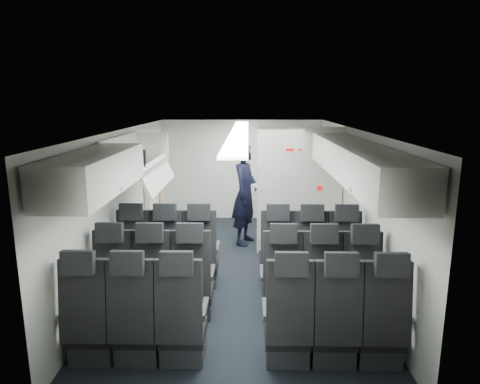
{
  "coord_description": "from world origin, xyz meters",
  "views": [
    {
      "loc": [
        0.13,
        -6.15,
        2.57
      ],
      "look_at": [
        0.0,
        0.4,
        1.15
      ],
      "focal_mm": 32.0,
      "sensor_mm": 36.0,
      "label": 1
    }
  ],
  "objects_px": {
    "seat_row_front": "(239,259)",
    "boarding_door": "(153,189)",
    "seat_row_mid": "(237,286)",
    "flight_attendant": "(245,194)",
    "carry_on_bag": "(130,161)",
    "seat_row_rear": "(235,325)",
    "galley_unit": "(287,178)"
  },
  "relations": [
    {
      "from": "flight_attendant",
      "to": "seat_row_front",
      "type": "bearing_deg",
      "value": -164.55
    },
    {
      "from": "seat_row_rear",
      "to": "flight_attendant",
      "type": "bearing_deg",
      "value": 88.87
    },
    {
      "from": "boarding_door",
      "to": "flight_attendant",
      "type": "relative_size",
      "value": 1.02
    },
    {
      "from": "seat_row_mid",
      "to": "boarding_door",
      "type": "relative_size",
      "value": 1.79
    },
    {
      "from": "seat_row_front",
      "to": "seat_row_mid",
      "type": "distance_m",
      "value": 0.9
    },
    {
      "from": "carry_on_bag",
      "to": "seat_row_mid",
      "type": "bearing_deg",
      "value": -40.97
    },
    {
      "from": "carry_on_bag",
      "to": "flight_attendant",
      "type": "bearing_deg",
      "value": 40.86
    },
    {
      "from": "seat_row_front",
      "to": "seat_row_mid",
      "type": "relative_size",
      "value": 1.0
    },
    {
      "from": "seat_row_mid",
      "to": "flight_attendant",
      "type": "distance_m",
      "value": 2.8
    },
    {
      "from": "seat_row_rear",
      "to": "carry_on_bag",
      "type": "bearing_deg",
      "value": 129.9
    },
    {
      "from": "boarding_door",
      "to": "seat_row_mid",
      "type": "bearing_deg",
      "value": -61.23
    },
    {
      "from": "seat_row_mid",
      "to": "boarding_door",
      "type": "bearing_deg",
      "value": 118.77
    },
    {
      "from": "boarding_door",
      "to": "carry_on_bag",
      "type": "bearing_deg",
      "value": -84.5
    },
    {
      "from": "seat_row_front",
      "to": "carry_on_bag",
      "type": "height_order",
      "value": "carry_on_bag"
    },
    {
      "from": "boarding_door",
      "to": "carry_on_bag",
      "type": "relative_size",
      "value": 4.44
    },
    {
      "from": "galley_unit",
      "to": "carry_on_bag",
      "type": "xyz_separation_m",
      "value": [
        -2.38,
        -3.34,
        0.84
      ]
    },
    {
      "from": "seat_row_mid",
      "to": "flight_attendant",
      "type": "relative_size",
      "value": 1.82
    },
    {
      "from": "flight_attendant",
      "to": "carry_on_bag",
      "type": "distance_m",
      "value": 2.6
    },
    {
      "from": "seat_row_front",
      "to": "boarding_door",
      "type": "xyz_separation_m",
      "value": [
        -1.64,
        2.09,
        0.55
      ]
    },
    {
      "from": "boarding_door",
      "to": "flight_attendant",
      "type": "height_order",
      "value": "boarding_door"
    },
    {
      "from": "seat_row_mid",
      "to": "seat_row_front",
      "type": "bearing_deg",
      "value": 90.0
    },
    {
      "from": "galley_unit",
      "to": "boarding_door",
      "type": "bearing_deg",
      "value": -155.72
    },
    {
      "from": "seat_row_rear",
      "to": "boarding_door",
      "type": "bearing_deg",
      "value": 112.87
    },
    {
      "from": "seat_row_front",
      "to": "flight_attendant",
      "type": "xyz_separation_m",
      "value": [
        0.07,
        1.85,
        0.51
      ]
    },
    {
      "from": "flight_attendant",
      "to": "seat_row_rear",
      "type": "bearing_deg",
      "value": -163.45
    },
    {
      "from": "boarding_door",
      "to": "carry_on_bag",
      "type": "height_order",
      "value": "carry_on_bag"
    },
    {
      "from": "seat_row_rear",
      "to": "flight_attendant",
      "type": "xyz_separation_m",
      "value": [
        0.07,
        3.65,
        0.51
      ]
    },
    {
      "from": "seat_row_rear",
      "to": "flight_attendant",
      "type": "distance_m",
      "value": 3.69
    },
    {
      "from": "seat_row_front",
      "to": "boarding_door",
      "type": "bearing_deg",
      "value": 128.16
    },
    {
      "from": "galley_unit",
      "to": "carry_on_bag",
      "type": "height_order",
      "value": "carry_on_bag"
    },
    {
      "from": "flight_attendant",
      "to": "carry_on_bag",
      "type": "relative_size",
      "value": 4.36
    },
    {
      "from": "galley_unit",
      "to": "seat_row_mid",
      "type": "bearing_deg",
      "value": -102.88
    }
  ]
}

